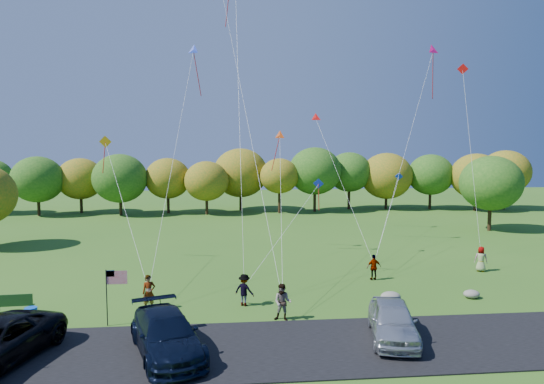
% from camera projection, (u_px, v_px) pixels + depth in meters
% --- Properties ---
extents(ground, '(140.00, 140.00, 0.00)m').
position_uv_depth(ground, '(269.00, 315.00, 24.08)').
color(ground, '#305F1B').
rests_on(ground, ground).
extents(asphalt_lane, '(44.00, 6.00, 0.06)m').
position_uv_depth(asphalt_lane, '(278.00, 348.00, 20.11)').
color(asphalt_lane, black).
rests_on(asphalt_lane, ground).
extents(treeline, '(75.00, 26.44, 8.52)m').
position_uv_depth(treeline, '(238.00, 177.00, 58.62)').
color(treeline, '#342513').
rests_on(treeline, ground).
extents(minivan_navy, '(3.95, 6.08, 1.64)m').
position_uv_depth(minivan_navy, '(167.00, 334.00, 19.34)').
color(minivan_navy, black).
rests_on(minivan_navy, asphalt_lane).
extents(minivan_silver, '(2.88, 5.05, 1.62)m').
position_uv_depth(minivan_silver, '(393.00, 321.00, 20.90)').
color(minivan_silver, '#AFB3BB').
rests_on(minivan_silver, asphalt_lane).
extents(flyer_a, '(0.76, 0.61, 1.82)m').
position_uv_depth(flyer_a, '(149.00, 293.00, 24.77)').
color(flyer_a, '#4C4C59').
rests_on(flyer_a, ground).
extents(flyer_b, '(1.05, 0.93, 1.80)m').
position_uv_depth(flyer_b, '(283.00, 302.00, 23.26)').
color(flyer_b, '#4C4C59').
rests_on(flyer_b, ground).
extents(flyer_c, '(1.25, 1.09, 1.68)m').
position_uv_depth(flyer_c, '(244.00, 290.00, 25.46)').
color(flyer_c, '#4C4C59').
rests_on(flyer_c, ground).
extents(flyer_d, '(0.99, 0.51, 1.62)m').
position_uv_depth(flyer_d, '(374.00, 267.00, 30.36)').
color(flyer_d, '#4C4C59').
rests_on(flyer_d, ground).
extents(flyer_e, '(0.97, 0.84, 1.69)m').
position_uv_depth(flyer_e, '(481.00, 259.00, 32.43)').
color(flyer_e, '#4C4C59').
rests_on(flyer_e, ground).
extents(park_bench, '(1.93, 0.53, 1.07)m').
position_uv_depth(park_bench, '(13.00, 304.00, 24.04)').
color(park_bench, '#194017').
rests_on(park_bench, ground).
extents(trash_barrel, '(0.57, 0.57, 0.85)m').
position_uv_depth(trash_barrel, '(31.00, 316.00, 22.68)').
color(trash_barrel, '#0C49BC').
rests_on(trash_barrel, ground).
extents(flag_assembly, '(0.99, 0.64, 2.67)m').
position_uv_depth(flag_assembly, '(113.00, 283.00, 22.49)').
color(flag_assembly, black).
rests_on(flag_assembly, ground).
extents(boulder_near, '(1.09, 0.86, 0.55)m').
position_uv_depth(boulder_near, '(391.00, 297.00, 26.15)').
color(boulder_near, slate).
rests_on(boulder_near, ground).
extents(boulder_far, '(0.88, 0.74, 0.46)m').
position_uv_depth(boulder_far, '(472.00, 294.00, 26.75)').
color(boulder_far, slate).
rests_on(boulder_far, ground).
extents(kites_aloft, '(25.87, 13.18, 20.80)m').
position_uv_depth(kites_aloft, '(275.00, 26.00, 36.66)').
color(kites_aloft, '#C93F16').
rests_on(kites_aloft, ground).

